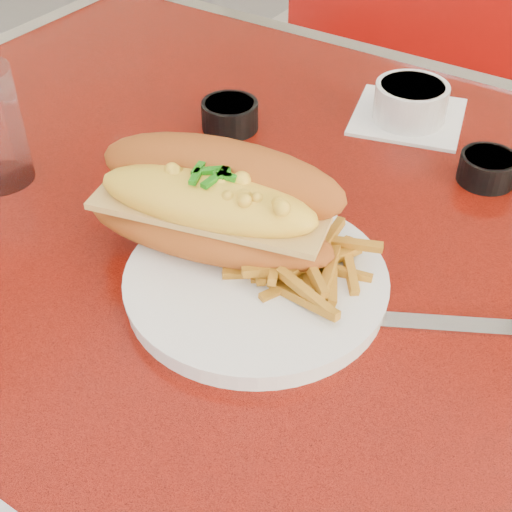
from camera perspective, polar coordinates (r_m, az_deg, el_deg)
The scene contains 11 objects.
diner_table at distance 0.83m, azimuth 3.53°, elevation -5.98°, with size 1.23×0.83×0.77m.
booth_bench_far at distance 1.63m, azimuth 17.79°, elevation 3.68°, with size 1.20×0.51×0.90m.
dinner_plate at distance 0.64m, azimuth 0.00°, elevation -2.10°, with size 0.30×0.30×0.02m.
mac_hoagie at distance 0.64m, azimuth -3.49°, elevation 4.34°, with size 0.26×0.17×0.11m.
fries_pile at distance 0.64m, azimuth 3.60°, elevation 0.43°, with size 0.11×0.10×0.03m, color orange, non-canonical shape.
fork at distance 0.68m, azimuth -2.24°, elevation 2.11°, with size 0.08×0.11×0.00m.
gravy_ramekin at distance 0.90m, azimuth 12.26°, elevation 11.92°, with size 0.09×0.09×0.05m.
sauce_cup_left at distance 0.87m, azimuth -2.11°, elevation 11.28°, with size 0.09×0.09×0.03m.
sauce_cup_right at distance 0.81m, azimuth 18.05°, elevation 6.76°, with size 0.07×0.07×0.03m.
knife at distance 0.64m, azimuth 19.48°, elevation -5.39°, with size 0.21×0.12×0.01m.
paper_napkin at distance 0.91m, azimuth 12.06°, elevation 10.85°, with size 0.13×0.13×0.00m, color white.
Camera 1 is at (0.27, -0.51, 1.21)m, focal length 50.00 mm.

